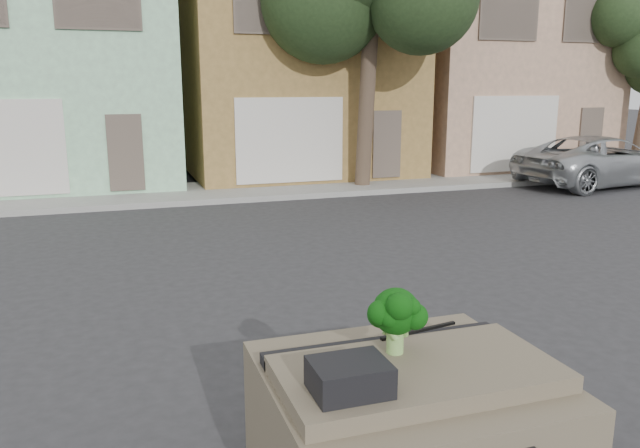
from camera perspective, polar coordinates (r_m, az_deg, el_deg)
ground_plane at (r=7.56m, az=-2.54°, el=-10.74°), size 120.00×120.00×0.00m
sidewalk at (r=17.52m, az=-12.07°, el=2.75°), size 40.00×3.00×0.15m
townhouse_mint at (r=21.25m, az=-23.54°, el=13.71°), size 7.20×8.20×7.55m
townhouse_tan at (r=21.99m, az=-3.06°, el=14.63°), size 7.20×8.20×7.55m
townhouse_beige at (r=25.06m, az=14.23°, el=14.03°), size 7.20×8.20×7.55m
silver_pickup at (r=20.81m, az=24.15°, el=3.24°), size 5.68×3.14×1.51m
tree_near at (r=17.90m, az=4.36°, el=16.61°), size 4.40×4.00×8.50m
car_dashboard at (r=4.79m, az=7.84°, el=-18.01°), size 2.00×1.80×1.12m
instrument_hump at (r=3.99m, az=2.71°, el=-13.80°), size 0.48×0.38×0.20m
wiper_arm at (r=4.96m, az=9.03°, el=-9.60°), size 0.69×0.15×0.02m
broccoli at (r=4.49m, az=6.93°, el=-8.72°), size 0.52×0.52×0.49m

